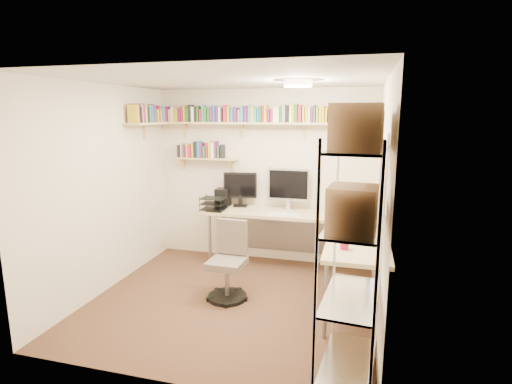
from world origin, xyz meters
TOP-DOWN VIEW (x-y plane):
  - ground at (0.00, 0.00)m, footprint 3.20×3.20m
  - room_shell at (0.00, 0.00)m, footprint 3.24×3.04m
  - wall_shelves at (-0.43, 1.29)m, footprint 3.12×1.09m
  - corner_desk at (0.50, 0.94)m, footprint 2.49×2.11m
  - office_chair at (-0.07, 0.10)m, footprint 0.48×0.49m
  - wire_rack at (1.36, -1.12)m, footprint 0.50×0.90m

SIDE VIEW (x-z plane):
  - ground at x=0.00m, z-range 0.00..0.00m
  - office_chair at x=-0.07m, z-range -0.07..0.85m
  - corner_desk at x=0.50m, z-range 0.10..1.50m
  - room_shell at x=0.00m, z-range 0.29..2.81m
  - wire_rack at x=1.36m, z-range 0.50..2.72m
  - wall_shelves at x=-0.43m, z-range 1.63..2.43m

